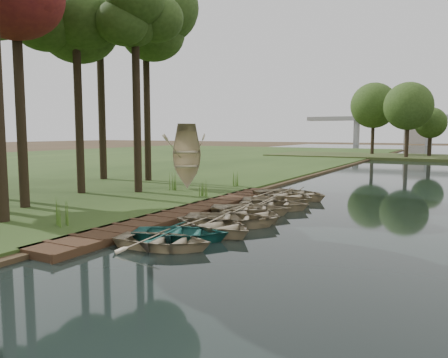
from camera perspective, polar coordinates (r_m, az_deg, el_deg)
The scene contains 23 objects.
ground at distance 18.61m, azimuth -0.37°, elevation -5.21°, with size 300.00×300.00×0.00m, color #3D2F1D.
boardwalk at distance 19.40m, azimuth -4.51°, elevation -4.32°, with size 1.60×16.00×0.30m, color #382415.
far_trees at distance 66.13m, azimuth 25.38°, elevation 7.90°, with size 45.60×5.60×8.80m.
building_b at distance 161.55m, azimuth 24.04°, elevation 6.37°, with size 8.00×8.00×12.00m, color #A5A5A0.
rowboat_0 at distance 13.80m, azimuth -7.93°, elevation -7.67°, with size 2.24×3.14×0.65m, color #C0AE8B.
rowboat_1 at distance 14.71m, azimuth -5.60°, elevation -6.76°, with size 2.29×3.20×0.66m, color #2B786E.
rowboat_2 at distance 15.76m, azimuth -1.20°, elevation -5.76°, with size 2.49×3.48×0.72m, color #C0AE8B.
rowboat_3 at distance 16.90m, azimuth 0.94°, elevation -4.92°, with size 2.55×3.58×0.74m, color #C0AE8B.
rowboat_4 at distance 18.22m, azimuth 3.15°, elevation -4.15°, with size 2.49×3.49×0.72m, color #C0AE8B.
rowboat_5 at distance 19.10m, azimuth 3.54°, elevation -3.68°, with size 2.48×3.47×0.72m, color #C0AE8B.
rowboat_6 at distance 20.62m, azimuth 6.62°, elevation -3.06°, with size 2.30×3.22×0.67m, color #C0AE8B.
rowboat_7 at distance 21.76m, azimuth 6.71°, elevation -2.58°, with size 2.31×3.23×0.67m, color #C0AE8B.
rowboat_8 at distance 23.14m, azimuth 7.82°, elevation -1.92°, with size 2.74×3.84×0.80m, color #C0AE8B.
rowboat_9 at distance 24.15m, azimuth 9.68°, elevation -1.70°, with size 2.52×3.53×0.73m, color #C0AE8B.
stored_rowboat at distance 26.29m, azimuth -4.96°, elevation -0.38°, with size 2.77×3.88×0.80m, color #C0AE8B.
tree_2 at distance 22.17m, azimuth -25.62°, elevation 20.34°, with size 4.06×4.06×10.88m.
tree_3 at distance 26.16m, azimuth -18.84°, elevation 19.40°, with size 4.82×4.82×11.65m.
tree_4 at distance 25.79m, azimuth -11.57°, elevation 19.98°, with size 3.90×3.90×11.43m.
tree_6 at distance 31.88m, azimuth -10.22°, elevation 19.15°, with size 5.26×5.26×12.94m.
reeds_0 at distance 16.84m, azimuth -20.54°, elevation -4.11°, with size 0.60×0.60×0.95m, color #3F661E.
reeds_1 at distance 22.89m, azimuth -2.77°, elevation -1.26°, with size 0.60×0.60×0.85m, color #3F661E.
reeds_2 at distance 25.72m, azimuth -6.36°, elevation -0.29°, with size 0.60×0.60×1.02m, color #3F661E.
reeds_3 at distance 27.50m, azimuth 1.23°, elevation 0.02°, with size 0.60×0.60×0.89m, color #3F661E.
Camera 1 is at (8.91, -15.94, 3.64)m, focal length 35.00 mm.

